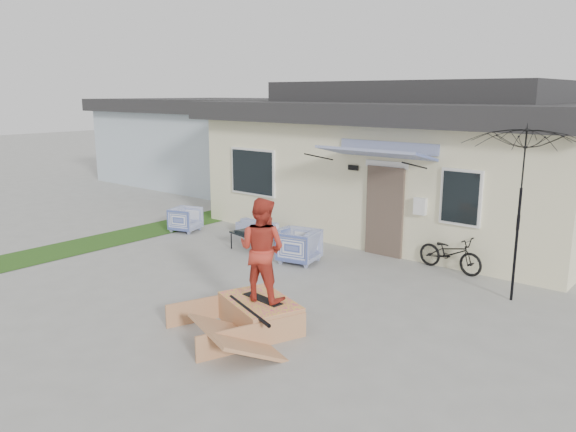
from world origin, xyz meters
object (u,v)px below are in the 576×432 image
Objects in this scene: armchair_right at (299,244)px; patio_umbrella at (520,207)px; bicycle at (450,249)px; skate_ramp at (260,313)px; skater at (262,247)px; skateboard at (262,298)px; loveseat at (264,225)px; coffee_table at (253,240)px; armchair_left at (186,218)px.

armchair_right is 0.34× the size of patio_umbrella.
bicycle is 4.91m from skate_ramp.
bicycle is 4.93m from skater.
skater is at bearing 0.00° from skateboard.
skate_ramp is 1.09× the size of skater.
loveseat is 0.92× the size of skater.
loveseat reaches higher than coffee_table.
coffee_table is at bearing -109.06° from armchair_right.
armchair_left is at bearing -105.63° from armchair_right.
skater is at bearing 128.63° from loveseat.
patio_umbrella is (8.69, 0.45, 1.38)m from armchair_left.
armchair_left reaches higher than skate_ramp.
armchair_right is at bearing 126.10° from skateboard.
bicycle reaches higher than armchair_left.
loveseat is 0.63× the size of patio_umbrella.
skateboard is (5.95, -3.37, 0.11)m from armchair_left.
armchair_left is 6.90m from skater.
armchair_right reaches higher than skateboard.
skate_ramp is at bearing 173.99° from bicycle.
armchair_left is 0.44× the size of skater.
skateboard is 0.86m from skater.
skateboard is at bearing 16.98° from armchair_right.
coffee_table is at bearing 155.31° from skate_ramp.
armchair_right is at bearing 139.23° from skate_ramp.
patio_umbrella is at bearing 86.64° from armchair_right.
patio_umbrella reaches higher than coffee_table.
bicycle is at bearing -114.57° from skater.
skate_ramp is 0.26m from skateboard.
skateboard is (-1.12, -4.72, -0.00)m from bicycle.
coffee_table is 4.70m from skateboard.
patio_umbrella is at bearing 61.23° from skateboard.
skateboard is (3.97, -4.41, 0.18)m from loveseat.
patio_umbrella is 4.86m from skateboard.
armchair_right is 3.61m from skate_ramp.
loveseat is at bearing 100.99° from bicycle.
skateboard is at bearing -125.66° from patio_umbrella.
armchair_right is (2.23, -1.29, 0.12)m from loveseat.
skate_ramp is at bearing 58.25° from skater.
armchair_left is 4.21m from armchair_right.
coffee_table is at bearing -175.21° from patio_umbrella.
skater reaches higher than coffee_table.
patio_umbrella is (1.61, -0.91, 1.27)m from bicycle.
armchair_right is 3.57m from skateboard.
patio_umbrella is at bearing -111.93° from bicycle.
armchair_left is (-1.98, -1.04, 0.07)m from loveseat.
loveseat is 5.96m from skate_ramp.
loveseat is 5.11m from bicycle.
skater reaches higher than skateboard.
skate_ramp is (-1.14, -4.77, -0.25)m from bicycle.
bicycle is 0.90× the size of skater.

